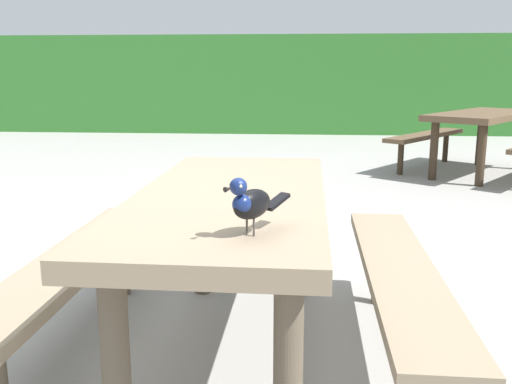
{
  "coord_description": "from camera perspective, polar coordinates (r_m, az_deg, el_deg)",
  "views": [
    {
      "loc": [
        0.47,
        -2.43,
        1.23
      ],
      "look_at": [
        0.33,
        -0.66,
        0.84
      ],
      "focal_mm": 39.38,
      "sensor_mm": 36.0,
      "label": 1
    }
  ],
  "objects": [
    {
      "name": "picnic_table_mid_left",
      "position": [
        7.18,
        22.0,
        6.05
      ],
      "size": [
        2.37,
        2.38,
        0.74
      ],
      "color": "brown",
      "rests_on": "ground"
    },
    {
      "name": "ground_plane",
      "position": [
        2.77,
        -5.89,
        -14.1
      ],
      "size": [
        60.0,
        60.0,
        0.0
      ],
      "primitive_type": "plane",
      "color": "gray"
    },
    {
      "name": "picnic_table_foreground",
      "position": [
        2.35,
        -2.5,
        -4.3
      ],
      "size": [
        1.7,
        1.81,
        0.74
      ],
      "color": "#84725B",
      "rests_on": "ground"
    },
    {
      "name": "bird_grackle",
      "position": [
        1.67,
        -0.65,
        -1.06
      ],
      "size": [
        0.19,
        0.25,
        0.18
      ],
      "color": "black",
      "rests_on": "picnic_table_foreground"
    },
    {
      "name": "hedge_wall",
      "position": [
        11.81,
        2.4,
        10.91
      ],
      "size": [
        28.0,
        1.83,
        1.88
      ],
      "primitive_type": "cube",
      "color": "#2D6B28",
      "rests_on": "ground"
    }
  ]
}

